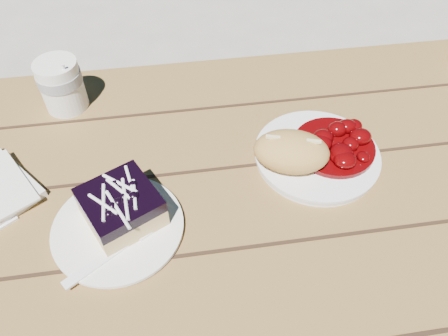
{
  "coord_description": "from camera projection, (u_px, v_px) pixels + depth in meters",
  "views": [
    {
      "loc": [
        -0.03,
        -0.41,
        1.32
      ],
      "look_at": [
        0.04,
        0.03,
        0.81
      ],
      "focal_mm": 35.0,
      "sensor_mm": 36.0,
      "label": 1
    }
  ],
  "objects": [
    {
      "name": "picnic_table",
      "position": [
        205.0,
        260.0,
        0.82
      ],
      "size": [
        2.0,
        1.55,
        0.75
      ],
      "color": "brown",
      "rests_on": "ground"
    },
    {
      "name": "main_plate",
      "position": [
        316.0,
        156.0,
        0.76
      ],
      "size": [
        0.21,
        0.21,
        0.02
      ],
      "primitive_type": "cylinder",
      "color": "white",
      "rests_on": "picnic_table"
    },
    {
      "name": "goulash_stew",
      "position": [
        335.0,
        140.0,
        0.74
      ],
      "size": [
        0.14,
        0.14,
        0.04
      ],
      "primitive_type": null,
      "color": "#540304",
      "rests_on": "main_plate"
    },
    {
      "name": "bread_roll",
      "position": [
        291.0,
        152.0,
        0.71
      ],
      "size": [
        0.14,
        0.12,
        0.06
      ],
      "primitive_type": "ellipsoid",
      "rotation": [
        0.0,
        0.0,
        -0.29
      ],
      "color": "tan",
      "rests_on": "main_plate"
    },
    {
      "name": "dessert_plate",
      "position": [
        118.0,
        228.0,
        0.67
      ],
      "size": [
        0.19,
        0.19,
        0.01
      ],
      "primitive_type": "cylinder",
      "color": "white",
      "rests_on": "picnic_table"
    },
    {
      "name": "blueberry_cake",
      "position": [
        121.0,
        207.0,
        0.65
      ],
      "size": [
        0.14,
        0.14,
        0.06
      ],
      "rotation": [
        0.0,
        0.0,
        0.47
      ],
      "color": "tan",
      "rests_on": "dessert_plate"
    },
    {
      "name": "fork_dessert",
      "position": [
        103.0,
        259.0,
        0.62
      ],
      "size": [
        0.15,
        0.11,
        0.0
      ],
      "primitive_type": null,
      "rotation": [
        0.0,
        0.0,
        -0.98
      ],
      "color": "white",
      "rests_on": "dessert_plate"
    },
    {
      "name": "coffee_cup",
      "position": [
        62.0,
        85.0,
        0.82
      ],
      "size": [
        0.08,
        0.08,
        0.1
      ],
      "primitive_type": "cylinder",
      "color": "white",
      "rests_on": "picnic_table"
    }
  ]
}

